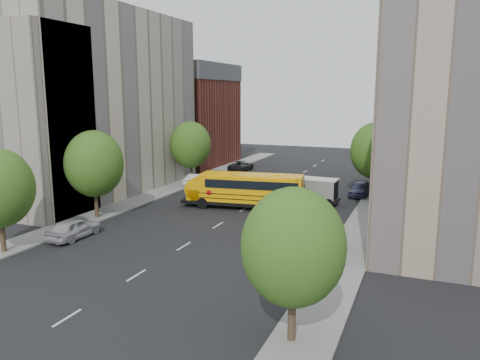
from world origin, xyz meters
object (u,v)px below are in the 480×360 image
Objects in this scene: safari_truck at (309,190)px; parked_car_3 at (314,252)px; street_tree_2 at (191,145)px; parked_car_1 at (198,180)px; street_tree_5 at (385,143)px; street_tree_3 at (293,247)px; school_bus at (243,189)px; parked_car_2 at (241,166)px; street_tree_1 at (94,164)px; parked_car_4 at (360,189)px; street_tree_4 at (375,151)px; parked_car_0 at (74,228)px.

safari_truck reaches higher than parked_car_3.
parked_car_1 is (1.40, -0.99, -4.09)m from street_tree_2.
street_tree_5 is at bearing -143.81° from parked_car_1.
street_tree_3 is at bearing -90.00° from street_tree_5.
street_tree_5 is 24.42m from school_bus.
safari_truck is 21.43m from parked_car_2.
street_tree_1 is 37.20m from street_tree_5.
street_tree_5 is 1.69× the size of parked_car_1.
street_tree_3 is 1.60× the size of parked_car_1.
street_tree_5 is at bearing 90.00° from street_tree_3.
street_tree_2 is 1.65× the size of parked_car_4.
safari_truck is (-5.83, -17.03, -3.32)m from street_tree_5.
street_tree_2 reaches higher than school_bus.
street_tree_4 is 1.08× the size of street_tree_5.
street_tree_4 is 21.08m from parked_car_1.
parked_car_4 is at bearing 41.74° from street_tree_1.
safari_truck is 1.18× the size of parked_car_2.
street_tree_2 reaches higher than street_tree_5.
safari_truck is (5.40, 4.47, -0.55)m from school_bus.
street_tree_1 is 29.60m from parked_car_2.
parked_car_1 is at bearing -147.76° from street_tree_5.
parked_car_1 is 28.25m from parked_car_3.
street_tree_4 is 0.65× the size of school_bus.
street_tree_3 is 1.52× the size of parked_car_4.
parked_car_2 is (-19.80, 43.22, -3.72)m from street_tree_3.
parked_car_0 is (2.20, -23.43, -4.03)m from street_tree_2.
school_bus reaches higher than parked_car_0.
parked_car_1 is (-0.80, 22.44, -0.07)m from parked_car_0.
safari_truck is at bearing 31.87° from school_bus.
parked_car_3 is at bearing -85.76° from parked_car_4.
street_tree_2 is 22.00m from street_tree_4.
street_tree_4 reaches higher than street_tree_2.
parked_car_1 is 0.91× the size of parked_car_3.
street_tree_5 is 1.60× the size of parked_car_4.
parked_car_1 is (-9.36, 8.51, -1.20)m from school_bus.
street_tree_3 is 1.46× the size of parked_car_3.
street_tree_5 is (22.00, 30.00, -0.25)m from street_tree_1.
street_tree_3 is 25.28m from school_bus.
street_tree_5 is 1.20× the size of safari_truck.
safari_truck is 7.02m from parked_car_4.
street_tree_3 is 0.88× the size of street_tree_4.
school_bus is 2.82× the size of parked_car_1.
parked_car_2 is at bearing -177.73° from street_tree_5.
street_tree_5 is at bearing 54.68° from school_bus.
street_tree_2 is 1.73× the size of parked_car_1.
parked_car_1 is 12.23m from parked_car_2.
parked_car_2 is 37.72m from parked_car_3.
street_tree_3 is (22.00, -14.00, -0.50)m from street_tree_1.
street_tree_2 is at bearing 90.00° from street_tree_1.
parked_car_1 is at bearing 85.29° from street_tree_1.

